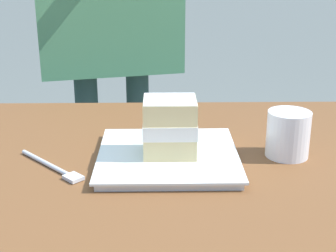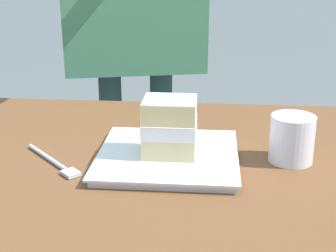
% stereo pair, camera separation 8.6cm
% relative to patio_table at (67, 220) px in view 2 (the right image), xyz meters
% --- Properties ---
extents(patio_table, '(1.51, 0.78, 0.76)m').
position_rel_patio_table_xyz_m(patio_table, '(0.00, 0.00, 0.00)').
color(patio_table, brown).
rests_on(patio_table, ground).
extents(dessert_plate, '(0.25, 0.25, 0.02)m').
position_rel_patio_table_xyz_m(dessert_plate, '(-0.18, -0.04, 0.12)').
color(dessert_plate, white).
rests_on(dessert_plate, patio_table).
extents(cake_slice, '(0.09, 0.08, 0.10)m').
position_rel_patio_table_xyz_m(cake_slice, '(-0.18, -0.03, 0.17)').
color(cake_slice, '#EAD18C').
rests_on(cake_slice, dessert_plate).
extents(dessert_fork, '(0.13, 0.13, 0.01)m').
position_rel_patio_table_xyz_m(dessert_fork, '(0.01, -0.00, 0.11)').
color(dessert_fork, silver).
rests_on(dessert_fork, patio_table).
extents(coffee_cup, '(0.08, 0.08, 0.08)m').
position_rel_patio_table_xyz_m(coffee_cup, '(-0.40, -0.06, 0.15)').
color(coffee_cup, white).
rests_on(coffee_cup, patio_table).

